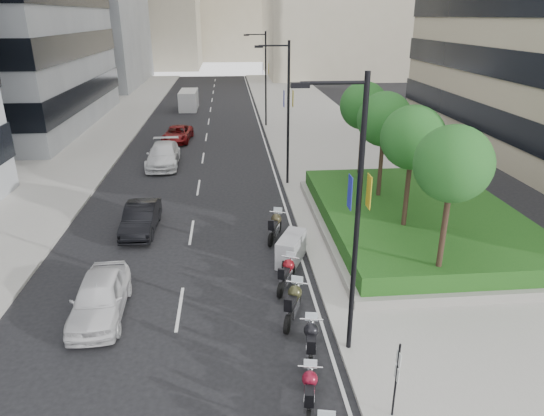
{
  "coord_description": "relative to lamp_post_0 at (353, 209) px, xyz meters",
  "views": [
    {
      "loc": [
        0.59,
        -11.92,
        10.36
      ],
      "look_at": [
        2.47,
        8.97,
        2.0
      ],
      "focal_mm": 32.0,
      "sensor_mm": 36.0,
      "label": 1
    }
  ],
  "objects": [
    {
      "name": "tree_1",
      "position": [
        4.36,
        7.0,
        0.36
      ],
      "size": [
        2.8,
        2.8,
        6.3
      ],
      "color": "#332319",
      "rests_on": "planter"
    },
    {
      "name": "motorcycle_6",
      "position": [
        -1.43,
        8.9,
        -4.42
      ],
      "size": [
        1.04,
        2.34,
        1.21
      ],
      "rotation": [
        0.0,
        0.0,
        1.24
      ],
      "color": "black",
      "rests_on": "ground"
    },
    {
      "name": "planter",
      "position": [
        5.86,
        9.0,
        -4.72
      ],
      "size": [
        10.0,
        14.0,
        0.4
      ],
      "primitive_type": "cube",
      "color": "gray",
      "rests_on": "sidewalk_right"
    },
    {
      "name": "ground",
      "position": [
        -4.14,
        -1.0,
        -5.07
      ],
      "size": [
        160.0,
        160.0,
        0.0
      ],
      "primitive_type": "plane",
      "color": "black",
      "rests_on": "ground"
    },
    {
      "name": "car_a",
      "position": [
        -8.47,
        2.84,
        -4.3
      ],
      "size": [
        1.99,
        4.57,
        1.53
      ],
      "primitive_type": "imported",
      "rotation": [
        0.0,
        0.0,
        0.04
      ],
      "color": "silver",
      "rests_on": "ground"
    },
    {
      "name": "lamp_post_0",
      "position": [
        0.0,
        0.0,
        0.0
      ],
      "size": [
        2.34,
        0.45,
        9.0
      ],
      "color": "black",
      "rests_on": "ground"
    },
    {
      "name": "lane_edge",
      "position": [
        -0.44,
        29.0,
        -5.06
      ],
      "size": [
        0.12,
        100.0,
        0.01
      ],
      "primitive_type": "cube",
      "color": "silver",
      "rests_on": "ground"
    },
    {
      "name": "sidewalk_left",
      "position": [
        -16.14,
        29.0,
        -4.99
      ],
      "size": [
        8.0,
        100.0,
        0.15
      ],
      "primitive_type": "cube",
      "color": "#9E9B93",
      "rests_on": "ground"
    },
    {
      "name": "lamp_post_1",
      "position": [
        0.0,
        17.0,
        0.0
      ],
      "size": [
        2.34,
        0.45,
        9.0
      ],
      "color": "black",
      "rests_on": "ground"
    },
    {
      "name": "lamp_post_2",
      "position": [
        0.0,
        35.0,
        0.0
      ],
      "size": [
        2.34,
        0.45,
        9.0
      ],
      "color": "black",
      "rests_on": "ground"
    },
    {
      "name": "parking_sign",
      "position": [
        0.66,
        -3.0,
        -3.61
      ],
      "size": [
        0.06,
        0.32,
        2.5
      ],
      "color": "black",
      "rests_on": "ground"
    },
    {
      "name": "sidewalk_right",
      "position": [
        4.86,
        29.0,
        -4.99
      ],
      "size": [
        10.0,
        100.0,
        0.15
      ],
      "primitive_type": "cube",
      "color": "#9E9B93",
      "rests_on": "ground"
    },
    {
      "name": "motorcycle_3",
      "position": [
        -1.43,
        2.01,
        -4.42
      ],
      "size": [
        1.08,
        2.31,
        1.21
      ],
      "rotation": [
        0.0,
        0.0,
        1.21
      ],
      "color": "black",
      "rests_on": "ground"
    },
    {
      "name": "car_b",
      "position": [
        -8.19,
        10.39,
        -4.35
      ],
      "size": [
        1.58,
        4.37,
        1.43
      ],
      "primitive_type": "imported",
      "rotation": [
        0.0,
        0.0,
        -0.01
      ],
      "color": "black",
      "rests_on": "ground"
    },
    {
      "name": "tree_0",
      "position": [
        4.36,
        3.0,
        0.36
      ],
      "size": [
        2.8,
        2.8,
        6.3
      ],
      "color": "#332319",
      "rests_on": "planter"
    },
    {
      "name": "motorcycle_4",
      "position": [
        -1.4,
        4.25,
        -4.47
      ],
      "size": [
        1.08,
        2.11,
        1.12
      ],
      "rotation": [
        0.0,
        0.0,
        1.16
      ],
      "color": "black",
      "rests_on": "ground"
    },
    {
      "name": "delivery_van",
      "position": [
        -8.16,
        45.21,
        -4.05
      ],
      "size": [
        2.03,
        5.19,
        2.17
      ],
      "rotation": [
        0.0,
        0.0,
        -0.01
      ],
      "color": "silver",
      "rests_on": "ground"
    },
    {
      "name": "motorcycle_1",
      "position": [
        -1.55,
        -2.39,
        -4.5
      ],
      "size": [
        0.71,
        2.11,
        1.06
      ],
      "rotation": [
        0.0,
        0.0,
        1.38
      ],
      "color": "black",
      "rests_on": "ground"
    },
    {
      "name": "lane_centre",
      "position": [
        -5.64,
        29.0,
        -5.06
      ],
      "size": [
        0.12,
        100.0,
        0.01
      ],
      "primitive_type": "cube",
      "color": "silver",
      "rests_on": "ground"
    },
    {
      "name": "tree_3",
      "position": [
        4.36,
        15.0,
        0.36
      ],
      "size": [
        2.8,
        2.8,
        6.3
      ],
      "color": "#332319",
      "rests_on": "planter"
    },
    {
      "name": "car_c",
      "position": [
        -8.43,
        22.19,
        -4.26
      ],
      "size": [
        2.36,
        5.59,
        1.61
      ],
      "primitive_type": "imported",
      "rotation": [
        0.0,
        0.0,
        0.02
      ],
      "color": "white",
      "rests_on": "ground"
    },
    {
      "name": "hedge",
      "position": [
        5.86,
        9.0,
        -4.12
      ],
      "size": [
        9.4,
        13.4,
        0.8
      ],
      "primitive_type": "cube",
      "color": "#134112",
      "rests_on": "planter"
    },
    {
      "name": "tree_2",
      "position": [
        4.36,
        11.0,
        0.36
      ],
      "size": [
        2.8,
        2.8,
        6.3
      ],
      "color": "#332319",
      "rests_on": "planter"
    },
    {
      "name": "motorcycle_5",
      "position": [
        -0.95,
        6.37,
        -4.43
      ],
      "size": [
        1.63,
        2.26,
        1.27
      ],
      "rotation": [
        0.0,
        0.0,
        1.15
      ],
      "color": "black",
      "rests_on": "ground"
    },
    {
      "name": "motorcycle_2",
      "position": [
        -1.15,
        -0.25,
        -4.46
      ],
      "size": [
        0.76,
        2.28,
        1.14
      ],
      "rotation": [
        0.0,
        0.0,
        1.4
      ],
      "color": "black",
      "rests_on": "ground"
    },
    {
      "name": "car_d",
      "position": [
        -8.07,
        29.59,
        -4.4
      ],
      "size": [
        2.61,
        4.96,
        1.33
      ],
      "primitive_type": "imported",
      "rotation": [
        0.0,
        0.0,
        -0.09
      ],
      "color": "maroon",
      "rests_on": "ground"
    }
  ]
}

